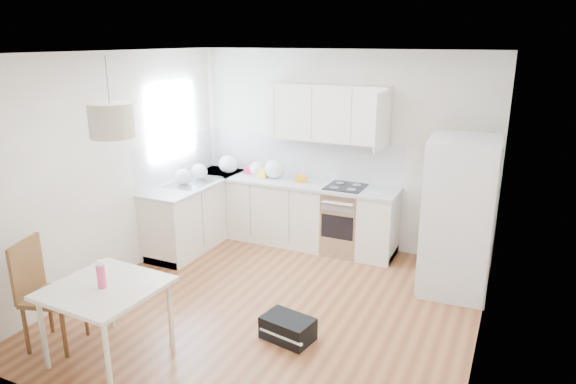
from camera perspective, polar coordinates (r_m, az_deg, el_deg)
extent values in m
plane|color=brown|center=(5.78, -1.67, -12.59)|extent=(4.20, 4.20, 0.00)
plane|color=white|center=(5.05, -1.94, 15.23)|extent=(4.20, 4.20, 0.00)
plane|color=beige|center=(7.14, 5.78, 4.65)|extent=(4.20, 0.00, 4.20)
plane|color=beige|center=(6.45, -18.75, 2.54)|extent=(0.00, 4.20, 4.20)
plane|color=beige|center=(4.75, 21.55, -2.66)|extent=(0.00, 4.20, 4.20)
cube|color=#BFE0F9|center=(7.22, -12.73, 7.69)|extent=(0.02, 1.00, 1.00)
cube|color=white|center=(7.33, 0.36, -2.33)|extent=(3.00, 0.60, 0.88)
cube|color=white|center=(7.40, -10.08, -2.40)|extent=(0.60, 1.80, 0.88)
cube|color=silver|center=(7.19, 0.37, 1.13)|extent=(3.02, 0.64, 0.04)
cube|color=silver|center=(7.27, -10.26, 1.03)|extent=(0.64, 1.82, 0.04)
cube|color=silver|center=(7.38, 1.32, 4.01)|extent=(3.00, 0.01, 0.58)
cube|color=silver|center=(7.36, -12.27, 3.61)|extent=(0.01, 1.80, 0.58)
cube|color=white|center=(6.95, 4.29, 8.76)|extent=(1.70, 0.32, 0.75)
cube|color=beige|center=(4.90, -19.68, -10.02)|extent=(0.96, 0.96, 0.04)
cylinder|color=white|center=(5.13, -25.55, -14.06)|extent=(0.05, 0.05, 0.69)
cylinder|color=white|center=(4.60, -19.41, -17.06)|extent=(0.05, 0.05, 0.69)
cylinder|color=white|center=(5.55, -19.15, -10.91)|extent=(0.05, 0.05, 0.69)
cylinder|color=white|center=(5.06, -12.93, -13.17)|extent=(0.05, 0.05, 0.69)
cylinder|color=#DB3C6B|center=(4.82, -20.07, -8.58)|extent=(0.08, 0.08, 0.26)
cube|color=black|center=(5.18, -0.02, -14.90)|extent=(0.54, 0.40, 0.23)
cylinder|color=beige|center=(4.50, -19.04, 7.51)|extent=(0.39, 0.39, 0.28)
ellipsoid|color=white|center=(7.62, -6.66, 3.08)|extent=(0.29, 0.25, 0.26)
ellipsoid|color=white|center=(7.44, -3.44, 2.59)|extent=(0.22, 0.19, 0.20)
ellipsoid|color=white|center=(7.28, -1.52, 2.55)|extent=(0.29, 0.25, 0.26)
ellipsoid|color=white|center=(7.36, -9.83, 2.28)|extent=(0.24, 0.20, 0.21)
ellipsoid|color=white|center=(7.11, -11.56, 1.66)|extent=(0.24, 0.20, 0.21)
cube|color=orange|center=(7.10, 1.48, 1.52)|extent=(0.17, 0.13, 0.10)
cube|color=gold|center=(7.38, -2.92, 2.16)|extent=(0.19, 0.13, 0.12)
cube|color=#DA1B44|center=(7.57, -4.26, 2.46)|extent=(0.15, 0.10, 0.11)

